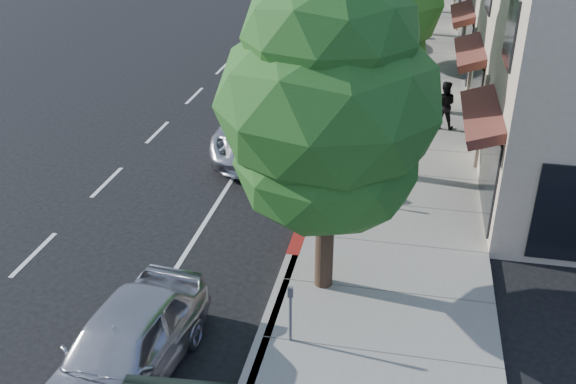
% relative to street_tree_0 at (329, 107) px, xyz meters
% --- Properties ---
extents(ground, '(120.00, 120.00, 0.00)m').
position_rel_street_tree_0_xyz_m(ground, '(-0.90, 2.00, -4.28)').
color(ground, black).
rests_on(ground, ground).
extents(sidewalk, '(4.60, 56.00, 0.15)m').
position_rel_street_tree_0_xyz_m(sidewalk, '(1.40, 10.00, -4.21)').
color(sidewalk, gray).
rests_on(sidewalk, ground).
extents(curb, '(0.30, 56.00, 0.15)m').
position_rel_street_tree_0_xyz_m(curb, '(-0.90, 10.00, -4.21)').
color(curb, '#9E998E').
rests_on(curb, ground).
extents(curb_red_segment, '(0.32, 4.00, 0.15)m').
position_rel_street_tree_0_xyz_m(curb_red_segment, '(-0.90, 3.00, -4.21)').
color(curb_red_segment, maroon).
rests_on(curb_red_segment, ground).
extents(street_tree_0, '(4.47, 4.47, 7.01)m').
position_rel_street_tree_0_xyz_m(street_tree_0, '(0.00, 0.00, 0.00)').
color(street_tree_0, black).
rests_on(street_tree_0, ground).
extents(street_tree_1, '(4.53, 4.53, 8.12)m').
position_rel_street_tree_0_xyz_m(street_tree_1, '(0.00, 6.00, 0.83)').
color(street_tree_1, black).
rests_on(street_tree_1, ground).
extents(cyclist, '(0.46, 0.65, 1.68)m').
position_rel_street_tree_0_xyz_m(cyclist, '(-1.60, 4.61, -3.44)').
color(cyclist, silver).
rests_on(cyclist, ground).
extents(bicycle, '(1.96, 1.29, 0.98)m').
position_rel_street_tree_0_xyz_m(bicycle, '(-1.76, 5.00, -3.79)').
color(bicycle, '#162C9B').
rests_on(bicycle, ground).
extents(silver_suv, '(3.57, 6.47, 1.72)m').
position_rel_street_tree_0_xyz_m(silver_suv, '(-3.10, 7.50, -3.42)').
color(silver_suv, silver).
rests_on(silver_suv, ground).
extents(dark_sedan, '(1.94, 5.05, 1.64)m').
position_rel_street_tree_0_xyz_m(dark_sedan, '(-3.10, 12.59, -3.46)').
color(dark_sedan, black).
rests_on(dark_sedan, ground).
extents(white_pickup, '(2.79, 6.07, 1.72)m').
position_rel_street_tree_0_xyz_m(white_pickup, '(-1.40, 20.31, -3.42)').
color(white_pickup, white).
rests_on(white_pickup, ground).
extents(dark_suv_far, '(2.14, 4.62, 1.53)m').
position_rel_street_tree_0_xyz_m(dark_suv_far, '(-3.08, 23.57, -3.52)').
color(dark_suv_far, black).
rests_on(dark_suv_far, ground).
extents(near_car_a, '(2.22, 4.58, 1.51)m').
position_rel_street_tree_0_xyz_m(near_car_a, '(-3.10, -3.50, -3.53)').
color(near_car_a, '#BCBBC1').
rests_on(near_car_a, ground).
extents(pedestrian, '(0.85, 0.68, 1.68)m').
position_rel_street_tree_0_xyz_m(pedestrian, '(2.67, 10.03, -3.29)').
color(pedestrian, black).
rests_on(pedestrian, sidewalk).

